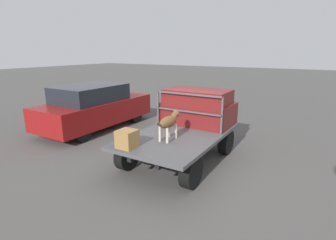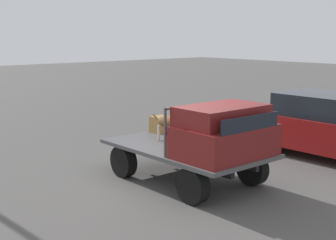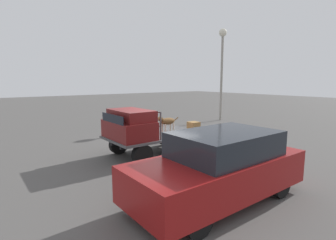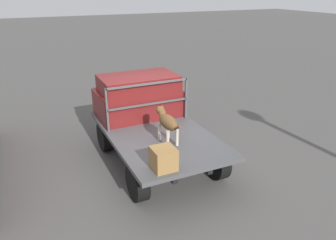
{
  "view_description": "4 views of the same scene",
  "coord_description": "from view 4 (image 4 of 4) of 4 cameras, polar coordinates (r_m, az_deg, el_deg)",
  "views": [
    {
      "loc": [
        -5.62,
        -3.0,
        2.8
      ],
      "look_at": [
        -0.6,
        0.0,
        1.24
      ],
      "focal_mm": 28.0,
      "sensor_mm": 36.0,
      "label": 1
    },
    {
      "loc": [
        7.07,
        -6.56,
        3.08
      ],
      "look_at": [
        -0.6,
        0.0,
        1.24
      ],
      "focal_mm": 50.0,
      "sensor_mm": 36.0,
      "label": 2
    },
    {
      "loc": [
        5.44,
        7.96,
        2.78
      ],
      "look_at": [
        -0.6,
        0.0,
        1.24
      ],
      "focal_mm": 28.0,
      "sensor_mm": 36.0,
      "label": 3
    },
    {
      "loc": [
        -5.91,
        2.52,
        3.65
      ],
      "look_at": [
        -0.6,
        0.0,
        1.24
      ],
      "focal_mm": 35.0,
      "sensor_mm": 36.0,
      "label": 4
    }
  ],
  "objects": [
    {
      "name": "truck_headboard",
      "position": [
        7.17,
        -3.45,
        3.9
      ],
      "size": [
        0.04,
        1.91,
        0.96
      ],
      "color": "#4C4C4F",
      "rests_on": "flatbed_truck"
    },
    {
      "name": "truck_cab",
      "position": [
        7.81,
        -5.26,
        4.14
      ],
      "size": [
        1.25,
        1.91,
        0.99
      ],
      "color": "maroon",
      "rests_on": "flatbed_truck"
    },
    {
      "name": "flatbed_truck",
      "position": [
        7.13,
        -2.04,
        -3.42
      ],
      "size": [
        3.56,
        2.03,
        0.76
      ],
      "color": "black",
      "rests_on": "ground"
    },
    {
      "name": "dog",
      "position": [
        6.41,
        -0.21,
        -0.26
      ],
      "size": [
        1.0,
        0.27,
        0.68
      ],
      "rotation": [
        0.0,
        0.0,
        0.18
      ],
      "color": "beige",
      "rests_on": "flatbed_truck"
    },
    {
      "name": "ground_plane",
      "position": [
        7.39,
        -1.98,
        -7.31
      ],
      "size": [
        80.0,
        80.0,
        0.0
      ],
      "primitive_type": "plane",
      "color": "#514F4C"
    },
    {
      "name": "cargo_crate",
      "position": [
        5.56,
        -0.79,
        -6.73
      ],
      "size": [
        0.39,
        0.39,
        0.39
      ],
      "color": "olive",
      "rests_on": "flatbed_truck"
    }
  ]
}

